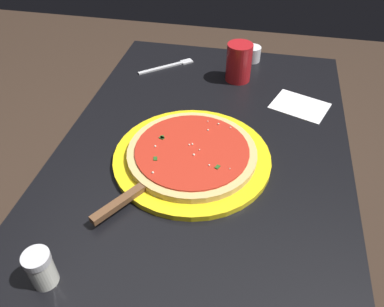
% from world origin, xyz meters
% --- Properties ---
extents(ground_plane, '(5.00, 5.00, 0.00)m').
position_xyz_m(ground_plane, '(0.00, 0.00, 0.00)').
color(ground_plane, '#38281E').
extents(restaurant_table, '(1.05, 0.69, 0.78)m').
position_xyz_m(restaurant_table, '(0.00, 0.00, 0.62)').
color(restaurant_table, black).
rests_on(restaurant_table, ground_plane).
extents(serving_plate, '(0.36, 0.36, 0.01)m').
position_xyz_m(serving_plate, '(-0.05, 0.02, 0.78)').
color(serving_plate, yellow).
rests_on(serving_plate, restaurant_table).
extents(pizza, '(0.30, 0.30, 0.02)m').
position_xyz_m(pizza, '(-0.05, 0.02, 0.80)').
color(pizza, '#DBB26B').
rests_on(pizza, serving_plate).
extents(pizza_server, '(0.21, 0.16, 0.01)m').
position_xyz_m(pizza_server, '(-0.20, 0.11, 0.80)').
color(pizza_server, silver).
rests_on(pizza_server, serving_plate).
extents(cup_tall_drink, '(0.07, 0.07, 0.11)m').
position_xyz_m(cup_tall_drink, '(0.33, -0.04, 0.83)').
color(cup_tall_drink, '#B2191E').
rests_on(cup_tall_drink, restaurant_table).
extents(cup_small_sauce, '(0.05, 0.05, 0.05)m').
position_xyz_m(cup_small_sauce, '(0.46, -0.08, 0.80)').
color(cup_small_sauce, silver).
rests_on(cup_small_sauce, restaurant_table).
extents(napkin_folded_right, '(0.16, 0.17, 0.00)m').
position_xyz_m(napkin_folded_right, '(0.22, -0.23, 0.78)').
color(napkin_folded_right, white).
rests_on(napkin_folded_right, restaurant_table).
extents(fork, '(0.13, 0.16, 0.00)m').
position_xyz_m(fork, '(0.37, 0.18, 0.78)').
color(fork, silver).
rests_on(fork, restaurant_table).
extents(parmesan_shaker, '(0.05, 0.05, 0.07)m').
position_xyz_m(parmesan_shaker, '(-0.41, 0.20, 0.82)').
color(parmesan_shaker, silver).
rests_on(parmesan_shaker, restaurant_table).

